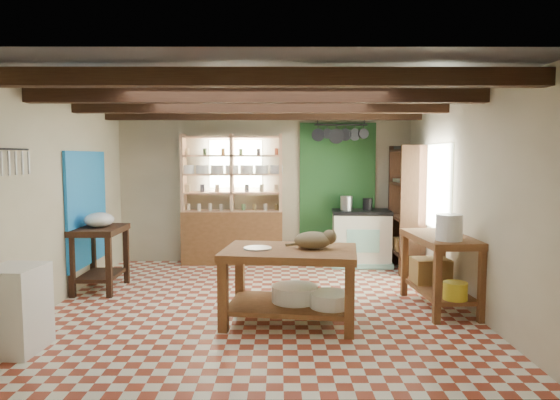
{
  "coord_description": "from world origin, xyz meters",
  "views": [
    {
      "loc": [
        0.24,
        -6.1,
        1.83
      ],
      "look_at": [
        0.26,
        0.3,
        1.27
      ],
      "focal_mm": 32.0,
      "sensor_mm": 36.0,
      "label": 1
    }
  ],
  "objects_px": {
    "prep_table": "(100,259)",
    "right_counter": "(440,272)",
    "cat": "(313,240)",
    "stove": "(361,238)",
    "work_table": "(290,285)",
    "white_cabinet": "(16,309)"
  },
  "relations": [
    {
      "from": "prep_table",
      "to": "right_counter",
      "type": "distance_m",
      "value": 4.46
    },
    {
      "from": "cat",
      "to": "stove",
      "type": "bearing_deg",
      "value": 68.47
    },
    {
      "from": "prep_table",
      "to": "stove",
      "type": "bearing_deg",
      "value": 21.73
    },
    {
      "from": "work_table",
      "to": "white_cabinet",
      "type": "bearing_deg",
      "value": -154.44
    },
    {
      "from": "stove",
      "to": "work_table",
      "type": "bearing_deg",
      "value": -110.17
    },
    {
      "from": "prep_table",
      "to": "right_counter",
      "type": "height_order",
      "value": "right_counter"
    },
    {
      "from": "stove",
      "to": "prep_table",
      "type": "height_order",
      "value": "stove"
    },
    {
      "from": "white_cabinet",
      "to": "cat",
      "type": "height_order",
      "value": "cat"
    },
    {
      "from": "stove",
      "to": "white_cabinet",
      "type": "relative_size",
      "value": 1.19
    },
    {
      "from": "work_table",
      "to": "stove",
      "type": "height_order",
      "value": "stove"
    },
    {
      "from": "work_table",
      "to": "stove",
      "type": "relative_size",
      "value": 1.51
    },
    {
      "from": "right_counter",
      "to": "cat",
      "type": "height_order",
      "value": "cat"
    },
    {
      "from": "right_counter",
      "to": "white_cabinet",
      "type": "bearing_deg",
      "value": -167.02
    },
    {
      "from": "stove",
      "to": "prep_table",
      "type": "bearing_deg",
      "value": -154.62
    },
    {
      "from": "work_table",
      "to": "right_counter",
      "type": "height_order",
      "value": "right_counter"
    },
    {
      "from": "work_table",
      "to": "stove",
      "type": "xyz_separation_m",
      "value": [
        1.26,
        2.87,
        0.06
      ]
    },
    {
      "from": "right_counter",
      "to": "cat",
      "type": "bearing_deg",
      "value": -166.45
    },
    {
      "from": "work_table",
      "to": "prep_table",
      "type": "relative_size",
      "value": 1.66
    },
    {
      "from": "work_table",
      "to": "white_cabinet",
      "type": "distance_m",
      "value": 2.71
    },
    {
      "from": "stove",
      "to": "cat",
      "type": "distance_m",
      "value": 3.05
    },
    {
      "from": "prep_table",
      "to": "right_counter",
      "type": "bearing_deg",
      "value": -10.84
    },
    {
      "from": "work_table",
      "to": "right_counter",
      "type": "bearing_deg",
      "value": 23.36
    }
  ]
}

